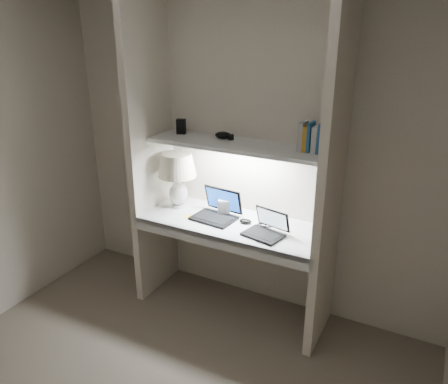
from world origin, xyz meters
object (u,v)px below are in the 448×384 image
Objects in this scene: table_lamp at (178,171)px; speaker at (224,207)px; book_row at (313,138)px; laptop_main at (217,211)px; laptop_netbook at (266,229)px.

table_lamp is 0.48m from speaker.
table_lamp is at bearing 164.56° from speaker.
table_lamp is 1.14m from book_row.
book_row reaches higher than table_lamp.
laptop_main is 1.11× the size of laptop_netbook.
speaker is at bearing 171.32° from laptop_netbook.
book_row reaches higher than laptop_netbook.
book_row is at bearing -15.48° from speaker.
speaker is at bearing 4.41° from table_lamp.
laptop_netbook is 1.58× the size of book_row.
book_row is (0.68, 0.12, 0.64)m from laptop_main.
table_lamp reaches higher than laptop_netbook.
laptop_main is at bearing -179.41° from laptop_netbook.
speaker is (-0.43, 0.17, 0.02)m from laptop_netbook.
table_lamp reaches higher than laptop_main.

